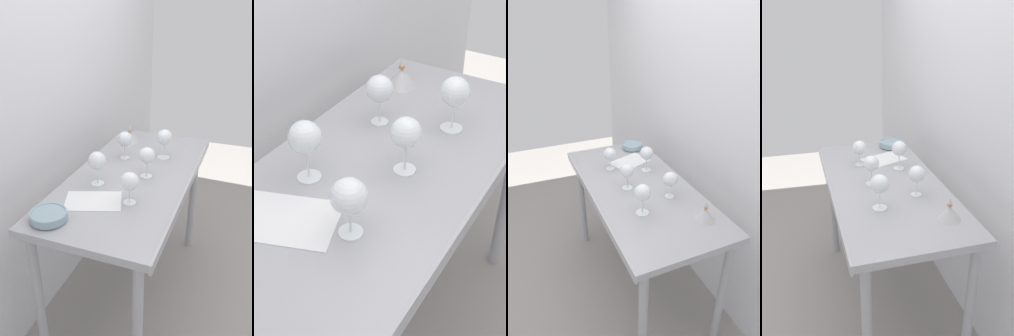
{
  "view_description": "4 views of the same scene",
  "coord_description": "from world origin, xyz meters",
  "views": [
    {
      "loc": [
        -1.69,
        -0.6,
        1.8
      ],
      "look_at": [
        -0.04,
        0.02,
        0.95
      ],
      "focal_mm": 37.36,
      "sensor_mm": 36.0,
      "label": 1
    },
    {
      "loc": [
        -1.0,
        -0.6,
        1.74
      ],
      "look_at": [
        -0.07,
        -0.04,
        0.93
      ],
      "focal_mm": 50.35,
      "sensor_mm": 36.0,
      "label": 2
    },
    {
      "loc": [
        1.56,
        -0.71,
        1.94
      ],
      "look_at": [
        -0.07,
        -0.01,
        1.0
      ],
      "focal_mm": 31.93,
      "sensor_mm": 36.0,
      "label": 3
    },
    {
      "loc": [
        1.8,
        -0.48,
        1.81
      ],
      "look_at": [
        -0.06,
        0.03,
        0.96
      ],
      "focal_mm": 37.49,
      "sensor_mm": 36.0,
      "label": 4
    }
  ],
  "objects": [
    {
      "name": "wine_glass_near_center",
      "position": [
        0.0,
        -0.09,
        1.03
      ],
      "size": [
        0.09,
        0.09,
        0.18
      ],
      "color": "white",
      "rests_on": "steel_counter"
    },
    {
      "name": "wine_glass_near_left",
      "position": [
        -0.3,
        -0.1,
        1.02
      ],
      "size": [
        0.09,
        0.09,
        0.17
      ],
      "color": "white",
      "rests_on": "steel_counter"
    },
    {
      "name": "wine_glass_far_right",
      "position": [
        0.2,
        0.12,
        1.02
      ],
      "size": [
        0.09,
        0.09,
        0.17
      ],
      "color": "white",
      "rests_on": "steel_counter"
    },
    {
      "name": "steel_counter",
      "position": [
        0.0,
        -0.01,
        0.79
      ],
      "size": [
        1.4,
        0.65,
        0.9
      ],
      "color": "#A2A2A7",
      "rests_on": "ground_plane"
    },
    {
      "name": "wine_glass_near_right",
      "position": [
        0.29,
        -0.11,
        1.03
      ],
      "size": [
        0.1,
        0.1,
        0.19
      ],
      "color": "white",
      "rests_on": "steel_counter"
    },
    {
      "name": "tasting_sheet_upper",
      "position": [
        -0.35,
        0.08,
        0.9
      ],
      "size": [
        0.27,
        0.33,
        0.0
      ],
      "primitive_type": "cube",
      "rotation": [
        0.0,
        0.0,
        0.35
      ],
      "color": "white",
      "rests_on": "steel_counter"
    },
    {
      "name": "decanter_funnel",
      "position": [
        0.48,
        0.19,
        0.94
      ],
      "size": [
        0.12,
        0.12,
        0.12
      ],
      "color": "#BABABA",
      "rests_on": "steel_counter"
    },
    {
      "name": "ground_plane",
      "position": [
        0.0,
        0.0,
        0.0
      ],
      "size": [
        6.0,
        6.0,
        0.0
      ],
      "primitive_type": "plane",
      "color": "gray"
    },
    {
      "name": "wine_glass_far_left",
      "position": [
        -0.17,
        0.14,
        1.03
      ],
      "size": [
        0.1,
        0.1,
        0.19
      ],
      "color": "white",
      "rests_on": "steel_counter"
    }
  ]
}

